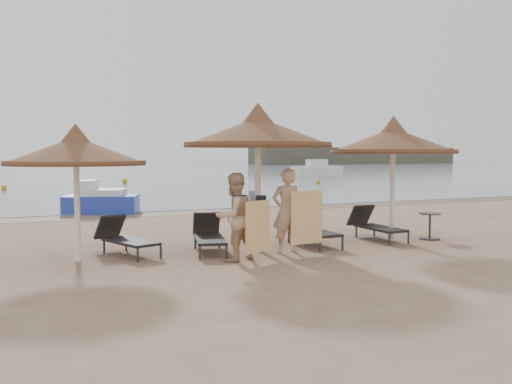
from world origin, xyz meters
TOP-DOWN VIEW (x-y plane):
  - ground at (0.00, 0.00)m, footprint 160.00×160.00m
  - sea at (0.00, 80.00)m, footprint 200.00×140.00m
  - wet_sand_strip at (0.00, 9.40)m, footprint 200.00×1.60m
  - palapa_left at (-3.74, 1.55)m, footprint 2.71×2.71m
  - palapa_center at (-0.02, 1.26)m, footprint 3.22×3.22m
  - palapa_right at (3.47, 1.18)m, footprint 3.02×3.02m
  - lounger_far_left at (-2.76, 1.98)m, footprint 1.14×1.85m
  - lounger_near_left at (-1.03, 1.59)m, footprint 1.00×1.86m
  - lounger_near_right at (1.39, 1.56)m, footprint 0.65×1.90m
  - lounger_far_right at (3.27, 1.59)m, footprint 0.60×1.80m
  - side_table at (4.49, 1.01)m, footprint 0.53×0.53m
  - person_left at (-0.93, 0.36)m, footprint 1.07×0.86m
  - person_right at (0.40, 0.71)m, footprint 0.99×0.67m
  - towel_left at (-0.58, 0.01)m, footprint 0.66×0.33m
  - towel_right at (0.75, 0.46)m, footprint 0.80×0.12m
  - bag_patterned at (-0.02, 1.44)m, footprint 0.29×0.18m
  - bag_dark at (-0.02, 1.10)m, footprint 0.23×0.12m
  - pedal_boat at (-1.94, 10.51)m, footprint 2.83×2.21m
  - buoy_left at (-5.05, 24.97)m, footprint 0.32×0.32m
  - buoy_mid at (2.50, 29.15)m, footprint 0.37×0.37m
  - buoy_right at (14.32, 23.40)m, footprint 0.34×0.34m

SIDE VIEW (x-z plane):
  - ground at x=0.00m, z-range 0.00..0.00m
  - wet_sand_strip at x=0.00m, z-range 0.00..0.01m
  - sea at x=0.00m, z-range 0.00..0.03m
  - buoy_left at x=-5.05m, z-range 0.00..0.32m
  - buoy_right at x=14.32m, z-range 0.00..0.34m
  - buoy_mid at x=2.50m, z-range 0.00..0.37m
  - side_table at x=4.49m, z-range -0.02..0.63m
  - lounger_far_left at x=-2.76m, z-range -0.04..0.75m
  - lounger_near_left at x=-1.03m, z-range -0.04..0.75m
  - lounger_far_right at x=3.27m, z-range -0.04..0.76m
  - lounger_near_right at x=1.39m, z-range -0.04..0.80m
  - pedal_boat at x=-1.94m, z-range -0.15..1.01m
  - towel_left at x=-0.58m, z-range 0.19..1.20m
  - towel_right at x=0.75m, z-range 0.21..1.33m
  - person_left at x=-0.93m, z-range 0.00..2.01m
  - person_right at x=0.40m, z-range 0.00..2.08m
  - bag_dark at x=-0.02m, z-range 0.90..1.21m
  - bag_patterned at x=-0.02m, z-range 0.96..1.30m
  - palapa_left at x=-3.74m, z-range 0.80..3.48m
  - palapa_right at x=3.47m, z-range 0.89..3.88m
  - palapa_center at x=-0.02m, z-range 0.95..4.14m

